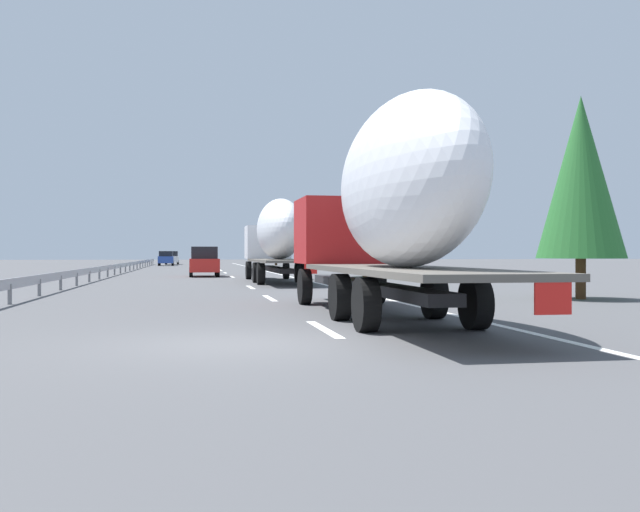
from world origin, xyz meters
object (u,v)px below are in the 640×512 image
(truck_lead, at_px, (277,236))
(car_blue_sedan, at_px, (166,258))
(truck_trailing, at_px, (390,202))
(road_sign, at_px, (296,244))
(car_red_compact, at_px, (204,262))
(car_white_van, at_px, (172,258))

(truck_lead, relative_size, car_blue_sedan, 3.44)
(truck_trailing, distance_m, road_sign, 35.76)
(car_red_compact, height_order, road_sign, road_sign)
(truck_trailing, height_order, car_red_compact, truck_trailing)
(car_white_van, bearing_deg, car_red_compact, -176.25)
(car_blue_sedan, bearing_deg, truck_lead, -171.95)
(car_blue_sedan, bearing_deg, truck_trailing, -174.24)
(car_white_van, relative_size, car_blue_sedan, 1.13)
(truck_lead, distance_m, car_red_compact, 10.75)
(truck_trailing, xyz_separation_m, car_white_van, (84.11, 7.03, -1.72))
(car_blue_sedan, relative_size, road_sign, 1.29)
(road_sign, bearing_deg, car_blue_sedan, 15.33)
(car_blue_sedan, height_order, car_red_compact, car_red_compact)
(truck_lead, xyz_separation_m, truck_trailing, (-21.30, 0.00, 0.22))
(truck_lead, height_order, truck_trailing, truck_trailing)
(truck_trailing, distance_m, car_blue_sedan, 74.66)
(truck_lead, xyz_separation_m, road_sign, (14.32, -3.10, -0.26))
(truck_trailing, xyz_separation_m, road_sign, (35.62, -3.10, -0.48))
(road_sign, bearing_deg, car_red_compact, 122.75)
(car_blue_sedan, xyz_separation_m, car_red_compact, (-42.93, -3.93, 0.05))
(truck_lead, distance_m, road_sign, 14.65)
(car_white_van, relative_size, road_sign, 1.46)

